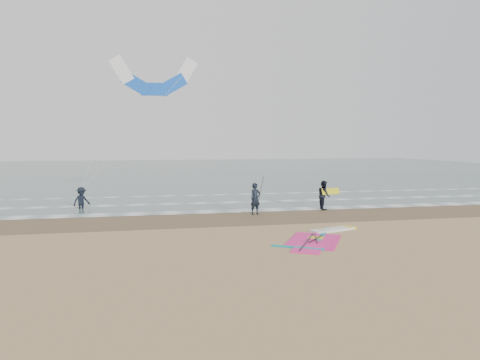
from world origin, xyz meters
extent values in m
plane|color=tan|center=(0.00, 0.00, 0.00)|extent=(120.00, 120.00, 0.00)
cube|color=#47605E|center=(0.00, 48.00, 0.01)|extent=(120.00, 80.00, 0.02)
cube|color=brown|center=(0.00, 6.00, 0.00)|extent=(120.00, 5.00, 0.01)
cube|color=white|center=(0.00, 8.20, 0.03)|extent=(120.00, 1.20, 0.02)
cube|color=white|center=(0.00, 12.00, 0.03)|extent=(120.00, 0.70, 0.02)
cube|color=white|center=(0.00, 16.50, 0.03)|extent=(120.00, 0.50, 0.01)
cube|color=white|center=(3.14, 1.58, 0.06)|extent=(2.37, 1.26, 0.11)
cube|color=yellow|center=(4.15, 1.91, 0.06)|extent=(0.57, 0.65, 0.12)
cube|color=#FF2088|center=(1.48, -0.26, 0.02)|extent=(3.23, 3.57, 0.04)
cube|color=#FF2088|center=(0.79, -1.46, 0.02)|extent=(1.79, 1.99, 0.04)
cube|color=#0C8C99|center=(2.40, 0.94, 0.02)|extent=(1.65, 2.66, 0.05)
cube|color=#0C8C99|center=(0.42, -1.28, 0.02)|extent=(1.94, 1.24, 0.05)
cube|color=yellow|center=(1.76, 0.20, 0.02)|extent=(0.84, 0.80, 0.05)
cylinder|color=black|center=(1.11, -0.45, 0.05)|extent=(1.71, 2.90, 0.06)
cylinder|color=black|center=(1.66, -0.08, 0.06)|extent=(1.14, 1.26, 0.04)
cylinder|color=black|center=(1.66, -0.08, 0.06)|extent=(0.55, 1.59, 0.04)
imported|color=black|center=(0.59, 6.79, 0.92)|extent=(0.79, 0.67, 1.85)
imported|color=black|center=(5.22, 7.78, 0.91)|extent=(0.76, 0.94, 1.82)
imported|color=black|center=(-9.69, 10.91, 0.87)|extent=(1.29, 1.21, 1.74)
cylinder|color=black|center=(0.89, 6.79, 1.35)|extent=(0.17, 0.86, 1.82)
cube|color=yellow|center=(5.62, 7.68, 1.15)|extent=(1.30, 0.51, 0.39)
cube|color=white|center=(-7.21, 12.93, 9.06)|extent=(1.66, 0.15, 2.01)
cube|color=blue|center=(-6.30, 12.93, 8.15)|extent=(2.01, 0.17, 1.66)
cube|color=blue|center=(-5.06, 12.93, 7.82)|extent=(1.82, 0.16, 0.86)
cube|color=blue|center=(-3.82, 12.93, 8.15)|extent=(2.01, 0.17, 1.66)
cube|color=white|center=(-2.91, 12.93, 9.06)|extent=(1.66, 0.15, 2.01)
cylinder|color=beige|center=(-8.45, 11.92, 5.11)|extent=(2.51, 2.05, 7.90)
cylinder|color=beige|center=(-6.30, 11.92, 5.11)|extent=(6.80, 2.05, 7.91)
camera|label=1|loc=(-5.07, -17.20, 4.18)|focal=32.00mm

